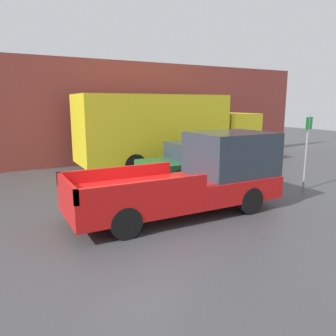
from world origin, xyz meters
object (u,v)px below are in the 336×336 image
pickup_truck (197,176)px  delivery_truck (167,129)px  car (200,161)px  parking_sign (307,148)px

pickup_truck → delivery_truck: delivery_truck is taller
pickup_truck → car: 3.47m
car → delivery_truck: bearing=85.6°
pickup_truck → parking_sign: 4.48m
pickup_truck → parking_sign: bearing=2.1°
car → parking_sign: 3.69m
parking_sign → car: bearing=132.6°
car → delivery_truck: size_ratio=0.52×
pickup_truck → delivery_truck: (2.23, 5.91, 0.79)m
car → delivery_truck: delivery_truck is taller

